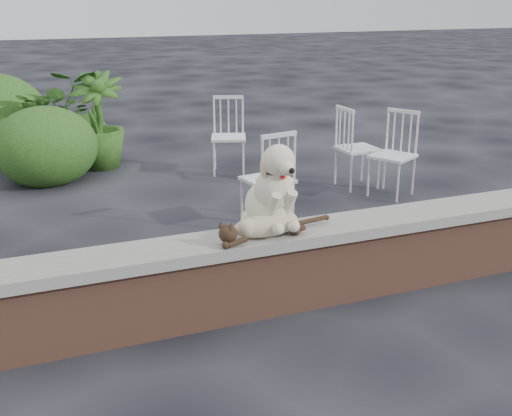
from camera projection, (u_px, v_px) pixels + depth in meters
name	position (u px, v px, depth m)	size (l,w,h in m)	color
ground	(384.00, 286.00, 4.94)	(60.00, 60.00, 0.00)	black
brick_wall	(386.00, 256.00, 4.86)	(6.00, 0.30, 0.50)	brown
capstone	(388.00, 220.00, 4.77)	(6.20, 0.40, 0.08)	slate
dog	(269.00, 184.00, 4.40)	(0.42, 0.55, 0.64)	beige
cat	(266.00, 224.00, 4.31)	(1.06, 0.25, 0.18)	tan
chair_d	(393.00, 154.00, 7.01)	(0.56, 0.56, 0.94)	white
chair_c	(267.00, 178.00, 6.12)	(0.56, 0.56, 0.94)	white
chair_b	(229.00, 136.00, 7.91)	(0.56, 0.56, 0.94)	white
chair_e	(358.00, 147.00, 7.34)	(0.56, 0.56, 0.94)	white
potted_plant_a	(62.00, 115.00, 8.48)	(1.10, 0.95, 1.22)	#234714
potted_plant_b	(97.00, 121.00, 8.13)	(0.68, 0.68, 1.22)	#234714
shrubbery	(16.00, 127.00, 8.39)	(2.23, 2.97, 1.19)	#234714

